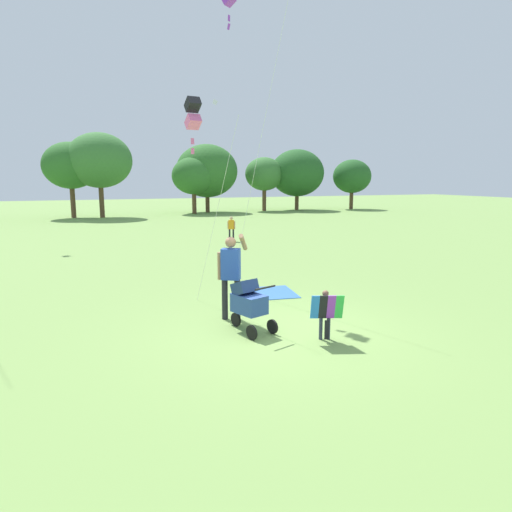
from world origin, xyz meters
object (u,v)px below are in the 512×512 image
Objects in this scene: child_with_butterfly_kite at (326,310)px; person_adult_flyer at (231,270)px; kite_adult_black at (193,114)px; picnic_blanket at (270,293)px; person_sitting_far at (231,227)px; stroller at (248,301)px.

child_with_butterfly_kite is 0.51× the size of person_adult_flyer.
child_with_butterfly_kite is at bearing -67.67° from kite_adult_black.
child_with_butterfly_kite is 0.70× the size of picnic_blanket.
kite_adult_black is (-0.28, 1.77, 3.33)m from person_adult_flyer.
kite_adult_black is at bearing -113.28° from person_sitting_far.
kite_adult_black is (-0.34, 2.62, 3.78)m from stroller.
person_adult_flyer reaches higher than picnic_blanket.
stroller is 3.07m from picnic_blanket.
child_with_butterfly_kite is 1.49m from stroller.
stroller is 12.86m from person_sitting_far.
kite_adult_black reaches higher than person_sitting_far.
child_with_butterfly_kite is at bearing -40.60° from stroller.
person_adult_flyer is 0.38× the size of kite_adult_black.
picnic_blanket is at bearing 82.90° from child_with_butterfly_kite.
person_adult_flyer is 1.37× the size of picnic_blanket.
stroller is 4.61m from kite_adult_black.
kite_adult_black is (-1.48, 3.59, 3.82)m from child_with_butterfly_kite.
person_sitting_far is (2.68, 13.26, 0.12)m from child_with_butterfly_kite.
stroller is at bearing -82.53° from kite_adult_black.
stroller is (-1.13, 0.97, 0.04)m from child_with_butterfly_kite.
person_adult_flyer is 1.64× the size of stroller.
kite_adult_black is at bearing 98.99° from person_adult_flyer.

